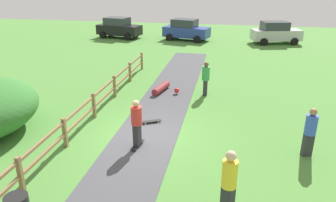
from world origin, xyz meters
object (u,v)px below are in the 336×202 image
skateboard_loose (152,121)px  parked_car_silver (276,33)px  parked_car_blue (186,30)px  skater_riding (137,121)px  skater_fallen (162,88)px  parked_car_black (119,28)px  bystander_blue (310,130)px  bystander_green (206,77)px  bystander_yellow (229,181)px

skateboard_loose → parked_car_silver: parked_car_silver is taller
parked_car_silver → parked_car_blue: 7.99m
skater_riding → parked_car_blue: bearing=93.1°
skater_fallen → parked_car_silver: 16.10m
parked_car_black → bystander_blue: bearing=-55.7°
bystander_green → parked_car_black: bearing=123.5°
bystander_blue → bystander_yellow: bearing=-126.8°
skater_riding → parked_car_blue: size_ratio=0.39×
skater_riding → bystander_blue: (5.79, 0.53, -0.05)m
bystander_yellow → parked_car_black: parked_car_black is taller
skater_riding → parked_car_blue: (-1.08, 20.19, -0.04)m
skater_riding → bystander_green: bearing=71.6°
parked_car_blue → bystander_green: bearing=-78.2°
bystander_green → bystander_blue: bearing=-53.5°
skater_riding → bystander_green: 6.08m
skater_riding → parked_car_black: bearing=110.7°
bystander_yellow → parked_car_blue: bearing=100.5°
bystander_yellow → bystander_green: bearing=98.4°
parked_car_blue → bystander_blue: bearing=-70.7°
skater_riding → skater_fallen: skater_riding is taller
skateboard_loose → parked_car_silver: size_ratio=0.18×
skater_riding → parked_car_silver: (6.91, 20.16, -0.04)m
bystander_green → parked_car_black: size_ratio=0.39×
bystander_green → bystander_yellow: bystander_yellow is taller
bystander_yellow → parked_car_silver: bearing=80.9°
parked_car_silver → parked_car_blue: same height
bystander_green → parked_car_blue: bearing=101.8°
bystander_yellow → parked_car_silver: (3.71, 23.10, -0.08)m
skater_riding → skater_fallen: size_ratio=1.12×
skateboard_loose → bystander_blue: bystander_blue is taller
bystander_green → bystander_yellow: 8.80m
parked_car_silver → skater_fallen: bearing=-116.7°
skateboard_loose → parked_car_black: 19.73m
skater_riding → bystander_yellow: bystander_yellow is taller
skater_riding → bystander_green: skater_riding is taller
bystander_blue → bystander_yellow: (-2.59, -3.47, 0.09)m
skater_fallen → bystander_blue: bearing=-40.8°
skater_fallen → bystander_blue: 8.10m
skater_fallen → bystander_blue: bystander_blue is taller
bystander_blue → parked_car_blue: parked_car_blue is taller
bystander_blue → parked_car_silver: size_ratio=0.38×
skater_fallen → bystander_yellow: size_ratio=0.84×
skater_riding → parked_car_black: size_ratio=0.40×
bystander_green → bystander_yellow: size_ratio=0.93×
skater_riding → skater_fallen: 5.86m
bystander_yellow → skater_fallen: bearing=111.9°
bystander_yellow → parked_car_black: bearing=115.1°
skateboard_loose → parked_car_blue: bearing=93.5°
skater_fallen → parked_car_black: bearing=116.9°
skater_riding → parked_car_black: 21.57m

